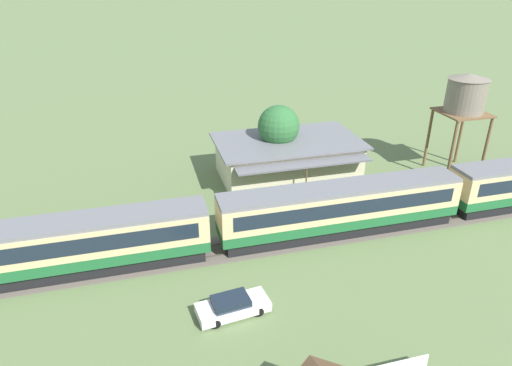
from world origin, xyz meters
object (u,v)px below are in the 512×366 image
(water_tower, at_px, (466,96))
(yard_tree_0, at_px, (279,126))
(station_building, at_px, (287,158))
(parked_car_white, at_px, (233,306))
(passenger_train, at_px, (344,206))

(water_tower, height_order, yard_tree_0, water_tower)
(station_building, xyz_separation_m, yard_tree_0, (-0.70, 0.80, 3.08))
(parked_car_white, bearing_deg, water_tower, 22.54)
(passenger_train, distance_m, water_tower, 18.29)
(passenger_train, bearing_deg, station_building, 94.98)
(passenger_train, height_order, yard_tree_0, yard_tree_0)
(passenger_train, distance_m, yard_tree_0, 12.03)
(parked_car_white, height_order, yard_tree_0, yard_tree_0)
(water_tower, bearing_deg, yard_tree_0, 167.33)
(passenger_train, relative_size, yard_tree_0, 14.07)
(parked_car_white, bearing_deg, passenger_train, 26.86)
(passenger_train, distance_m, station_building, 10.83)
(passenger_train, bearing_deg, yard_tree_0, 98.08)
(passenger_train, height_order, parked_car_white, passenger_train)
(water_tower, bearing_deg, passenger_train, -153.74)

